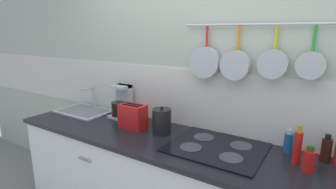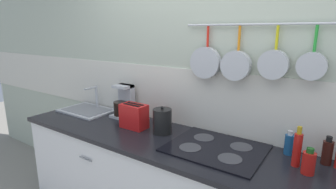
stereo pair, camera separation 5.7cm
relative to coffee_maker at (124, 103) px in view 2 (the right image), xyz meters
The scene contains 11 objects.
wall_back 0.92m from the coffee_maker, ahead, with size 7.20×0.15×2.60m.
countertop 0.91m from the coffee_maker, 14.18° to the right, with size 3.18×0.65×0.03m.
sink_basin 0.45m from the coffee_maker, 168.21° to the right, with size 0.52×0.37×0.24m.
coffee_maker is the anchor object (origin of this frame).
toaster 0.33m from the coffee_maker, 32.08° to the right, with size 0.24×0.13×0.20m.
kettle 0.56m from the coffee_maker, 14.40° to the right, with size 0.15×0.15×0.22m.
cooktop 1.03m from the coffee_maker, ahead, with size 0.63×0.52×0.01m.
bottle_sesame_oil 1.44m from the coffee_maker, ahead, with size 0.06×0.06×0.16m.
bottle_cooking_wine 1.51m from the coffee_maker, ahead, with size 0.05×0.05×0.25m.
bottle_dish_soap 1.58m from the coffee_maker, ahead, with size 0.07×0.07×0.16m.
bottle_hot_sauce 1.65m from the coffee_maker, ahead, with size 0.06×0.06×0.18m.
Camera 2 is at (0.81, -1.50, 1.68)m, focal length 28.00 mm.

